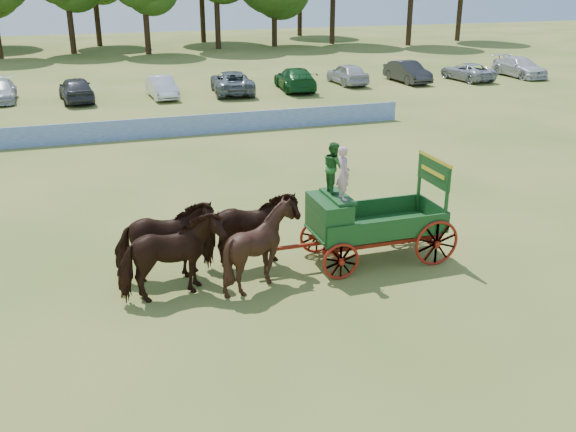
% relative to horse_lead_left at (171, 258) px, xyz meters
% --- Properties ---
extents(ground, '(160.00, 160.00, 0.00)m').
position_rel_horse_lead_left_xyz_m(ground, '(3.51, -0.34, -1.15)').
color(ground, olive).
rests_on(ground, ground).
extents(horse_lead_left, '(2.90, 1.73, 2.30)m').
position_rel_horse_lead_left_xyz_m(horse_lead_left, '(0.00, 0.00, 0.00)').
color(horse_lead_left, black).
rests_on(horse_lead_left, ground).
extents(horse_lead_right, '(2.74, 1.29, 2.30)m').
position_rel_horse_lead_left_xyz_m(horse_lead_right, '(0.00, 1.10, 0.00)').
color(horse_lead_right, black).
rests_on(horse_lead_right, ground).
extents(horse_wheel_left, '(2.45, 2.28, 2.30)m').
position_rel_horse_lead_left_xyz_m(horse_wheel_left, '(2.40, 0.00, 0.00)').
color(horse_wheel_left, black).
rests_on(horse_wheel_left, ground).
extents(horse_wheel_right, '(2.77, 1.36, 2.30)m').
position_rel_horse_lead_left_xyz_m(horse_wheel_right, '(2.40, 1.10, 0.00)').
color(horse_wheel_right, black).
rests_on(horse_wheel_right, ground).
extents(farm_dray, '(6.00, 2.00, 3.66)m').
position_rel_horse_lead_left_xyz_m(farm_dray, '(5.38, 0.57, 0.44)').
color(farm_dray, maroon).
rests_on(farm_dray, ground).
extents(sponsor_banner, '(26.00, 0.08, 1.05)m').
position_rel_horse_lead_left_xyz_m(sponsor_banner, '(2.51, 17.66, -0.62)').
color(sponsor_banner, '#1D479F').
rests_on(sponsor_banner, ground).
extents(parked_cars, '(57.34, 7.25, 1.65)m').
position_rel_horse_lead_left_xyz_m(parked_cars, '(7.19, 29.42, -0.39)').
color(parked_cars, silver).
rests_on(parked_cars, ground).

